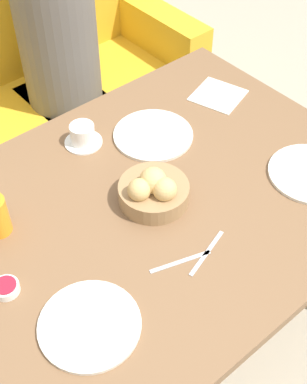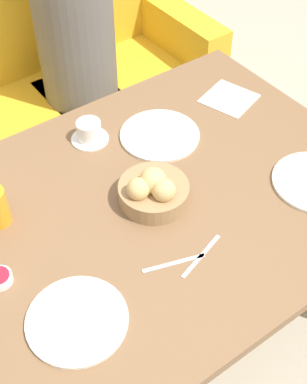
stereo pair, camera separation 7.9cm
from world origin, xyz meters
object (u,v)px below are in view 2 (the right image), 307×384
at_px(bread_basket, 153,190).
at_px(knife_silver, 201,256).
at_px(plate_far_center, 160,135).
at_px(fork_silver, 174,263).
at_px(seated_person, 80,74).
at_px(plate_near_left, 77,320).
at_px(coffee_cup, 89,132).
at_px(napkin, 229,99).
at_px(couch, 40,108).

relative_size(bread_basket, knife_silver, 1.22).
height_order(plate_far_center, fork_silver, plate_far_center).
relative_size(seated_person, plate_near_left, 5.02).
distance_m(seated_person, knife_silver, 1.20).
distance_m(coffee_cup, napkin, 0.51).
bearing_deg(napkin, seated_person, 107.42).
distance_m(couch, fork_silver, 1.36).
height_order(coffee_cup, knife_silver, coffee_cup).
distance_m(plate_near_left, napkin, 0.97).
bearing_deg(seated_person, fork_silver, -107.96).
height_order(seated_person, fork_silver, seated_person).
xyz_separation_m(couch, seated_person, (0.15, -0.15, 0.21)).
distance_m(bread_basket, fork_silver, 0.23).
bearing_deg(plate_near_left, bread_basket, 29.26).
bearing_deg(plate_near_left, seated_person, 60.02).
bearing_deg(napkin, couch, 113.30).
height_order(seated_person, plate_near_left, seated_person).
bearing_deg(couch, knife_silver, -96.49).
bearing_deg(couch, plate_near_left, -111.50).
height_order(bread_basket, coffee_cup, bread_basket).
bearing_deg(coffee_cup, knife_silver, -90.72).
distance_m(seated_person, fork_silver, 1.20).
xyz_separation_m(seated_person, plate_far_center, (-0.10, -0.70, 0.19)).
distance_m(couch, plate_near_left, 1.43).
distance_m(plate_far_center, knife_silver, 0.49).
xyz_separation_m(couch, fork_silver, (-0.22, -1.28, 0.40)).
relative_size(seated_person, plate_far_center, 4.77).
bearing_deg(coffee_cup, bread_basket, -88.78).
xyz_separation_m(couch, knife_silver, (-0.15, -1.31, 0.40)).
bearing_deg(fork_silver, napkin, 37.35).
height_order(couch, fork_silver, couch).
relative_size(coffee_cup, fork_silver, 0.73).
height_order(plate_far_center, knife_silver, plate_far_center).
xyz_separation_m(seated_person, bread_basket, (-0.28, -0.92, 0.23)).
relative_size(bread_basket, plate_near_left, 0.83).
bearing_deg(knife_silver, napkin, 42.48).
relative_size(plate_near_left, knife_silver, 1.47).
xyz_separation_m(seated_person, knife_silver, (-0.29, -1.15, 0.18)).
xyz_separation_m(couch, coffee_cup, (-0.14, -0.74, 0.43)).
xyz_separation_m(seated_person, napkin, (0.22, -0.69, 0.18)).
bearing_deg(bread_basket, knife_silver, -93.51).
relative_size(couch, plate_near_left, 6.49).
relative_size(seated_person, coffee_cup, 10.18).
xyz_separation_m(bread_basket, fork_silver, (-0.09, -0.21, -0.04)).
height_order(seated_person, coffee_cup, seated_person).
distance_m(seated_person, coffee_cup, 0.69).
bearing_deg(napkin, knife_silver, -137.52).
height_order(seated_person, plate_far_center, seated_person).
bearing_deg(couch, coffee_cup, -100.81).
bearing_deg(couch, bread_basket, -97.13).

